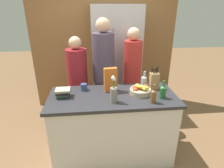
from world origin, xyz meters
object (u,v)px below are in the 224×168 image
Objects in this scene: knife_block at (154,81)px; bottle_wine at (163,91)px; fruit_bowl at (140,90)px; coffee_mug at (84,87)px; refrigerator at (116,62)px; bottle_vinegar at (144,81)px; person_in_blue at (104,71)px; flower_vase at (114,93)px; cereal_box at (111,80)px; bottle_oil at (153,95)px; book_stack at (63,93)px; person_at_sink at (78,81)px; person_in_red_tee at (132,73)px.

knife_block is 0.29m from bottle_wine.
fruit_bowl is 0.74m from coffee_mug.
bottle_vinegar is (0.27, -1.05, 0.02)m from refrigerator.
refrigerator is at bearing 50.18° from person_in_blue.
flower_vase is 1.03× the size of cereal_box.
fruit_bowl is 1.19× the size of bottle_oil.
bottle_vinegar is at bearing 10.69° from book_stack.
bottle_wine reaches higher than fruit_bowl.
bottle_vinegar is 1.00× the size of bottle_wine.
coffee_mug is 0.08× the size of person_at_sink.
flower_vase is at bearing -176.05° from bottle_wine.
cereal_box is 1.41× the size of bottle_wine.
refrigerator is at bearing 99.58° from bottle_oil.
coffee_mug is 0.46m from person_at_sink.
refrigerator is at bearing 109.10° from knife_block.
person_in_blue reaches higher than fruit_bowl.
flower_vase reaches higher than knife_block.
fruit_bowl is at bearing 27.64° from flower_vase.
cereal_box is at bearing -178.00° from knife_block.
fruit_bowl is (0.16, -1.26, -0.02)m from refrigerator.
fruit_bowl is 0.28m from knife_block.
bottle_wine is at bearing -73.90° from refrigerator.
bottle_oil is 0.14× the size of person_in_red_tee.
cereal_box is 0.19× the size of person_in_red_tee.
person_in_blue is (0.29, 0.45, 0.07)m from coffee_mug.
person_in_red_tee is at bearing 86.81° from fruit_bowl.
bottle_vinegar is (0.47, 0.09, -0.07)m from cereal_box.
book_stack is 0.81× the size of bottle_oil.
fruit_bowl is 0.15× the size of person_in_blue.
person_in_blue is at bearing 94.39° from flower_vase.
bottle_vinegar is (-0.12, 0.07, -0.03)m from knife_block.
knife_block is at bearing 32.48° from fruit_bowl.
refrigerator reaches higher than cereal_box.
knife_block is 0.42m from bottle_oil.
fruit_bowl is at bearing -73.44° from person_in_blue.
bottle_oil is at bearing -108.52° from knife_block.
coffee_mug is at bearing 177.32° from knife_block.
book_stack is 0.63m from person_at_sink.
bottle_oil is at bearing -39.07° from cereal_box.
knife_block is (0.39, -1.12, 0.04)m from refrigerator.
coffee_mug is (-0.72, 0.19, -0.00)m from fruit_bowl.
coffee_mug is 0.07× the size of person_in_red_tee.
coffee_mug is 0.54m from person_in_blue.
fruit_bowl is 0.29m from bottle_wine.
person_in_red_tee reaches higher than bottle_wine.
person_in_red_tee is (0.40, 0.88, -0.09)m from flower_vase.
refrigerator is 6.12× the size of flower_vase.
refrigerator is 1.46m from flower_vase.
flower_vase is 0.83m from person_in_blue.
person_in_blue reaches higher than coffee_mug.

